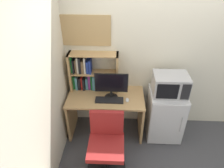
# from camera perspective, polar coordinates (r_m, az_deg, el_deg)

# --- Properties ---
(wall_back) EXTENTS (6.40, 0.04, 2.60)m
(wall_back) POSITION_cam_1_polar(r_m,az_deg,el_deg) (3.35, 22.49, 7.38)
(wall_back) COLOR silver
(wall_back) RESTS_ON ground_plane
(wall_left) EXTENTS (0.04, 4.40, 2.60)m
(wall_left) POSITION_cam_1_polar(r_m,az_deg,el_deg) (2.01, -24.67, -11.45)
(wall_left) COLOR silver
(wall_left) RESTS_ON ground_plane
(desk) EXTENTS (1.19, 0.63, 0.74)m
(desk) POSITION_cam_1_polar(r_m,az_deg,el_deg) (3.29, -1.73, -6.67)
(desk) COLOR tan
(desk) RESTS_ON ground_plane
(hutch_bookshelf) EXTENTS (0.76, 0.22, 0.63)m
(hutch_bookshelf) POSITION_cam_1_polar(r_m,az_deg,el_deg) (3.20, -7.01, 3.43)
(hutch_bookshelf) COLOR tan
(hutch_bookshelf) RESTS_ON desk
(monitor) EXTENTS (0.50, 0.21, 0.43)m
(monitor) POSITION_cam_1_polar(r_m,az_deg,el_deg) (2.98, -0.21, -0.23)
(monitor) COLOR black
(monitor) RESTS_ON desk
(keyboard) EXTENTS (0.42, 0.15, 0.02)m
(keyboard) POSITION_cam_1_polar(r_m,az_deg,el_deg) (3.05, -0.76, -4.57)
(keyboard) COLOR black
(keyboard) RESTS_ON desk
(computer_mouse) EXTENTS (0.05, 0.10, 0.03)m
(computer_mouse) POSITION_cam_1_polar(r_m,az_deg,el_deg) (3.05, 4.34, -4.54)
(computer_mouse) COLOR silver
(computer_mouse) RESTS_ON desk
(mini_fridge) EXTENTS (0.54, 0.55, 0.83)m
(mini_fridge) POSITION_cam_1_polar(r_m,az_deg,el_deg) (3.42, 14.62, -8.24)
(mini_fridge) COLOR silver
(mini_fridge) RESTS_ON ground_plane
(microwave) EXTENTS (0.50, 0.38, 0.32)m
(microwave) POSITION_cam_1_polar(r_m,az_deg,el_deg) (3.09, 16.06, -0.14)
(microwave) COLOR #ADADB2
(microwave) RESTS_ON mini_fridge
(desk_chair) EXTENTS (0.54, 0.54, 0.89)m
(desk_chair) POSITION_cam_1_polar(r_m,az_deg,el_deg) (2.89, -1.59, -17.44)
(desk_chair) COLOR black
(desk_chair) RESTS_ON ground_plane
(wall_corkboard) EXTENTS (0.75, 0.02, 0.44)m
(wall_corkboard) POSITION_cam_1_polar(r_m,az_deg,el_deg) (3.03, -7.60, 14.70)
(wall_corkboard) COLOR tan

